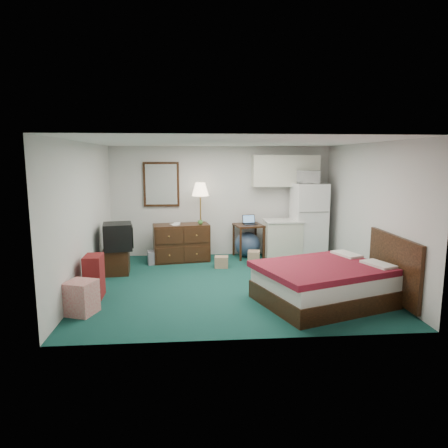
{
  "coord_description": "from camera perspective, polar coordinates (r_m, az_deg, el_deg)",
  "views": [
    {
      "loc": [
        -0.66,
        -6.87,
        2.22
      ],
      "look_at": [
        -0.07,
        0.53,
        1.0
      ],
      "focal_mm": 32.0,
      "sensor_mm": 36.0,
      "label": 1
    }
  ],
  "objects": [
    {
      "name": "headboard",
      "position": [
        6.8,
        23.03,
        -5.65
      ],
      "size": [
        0.06,
        1.56,
        1.0
      ],
      "primitive_type": null,
      "color": "black",
      "rests_on": "walls"
    },
    {
      "name": "dresser",
      "position": [
        8.78,
        -6.11,
        -2.66
      ],
      "size": [
        1.26,
        0.72,
        0.81
      ],
      "primitive_type": null,
      "rotation": [
        0.0,
        0.0,
        0.15
      ],
      "color": "black",
      "rests_on": "floor"
    },
    {
      "name": "crt_tv",
      "position": [
        7.96,
        -14.95,
        -1.71
      ],
      "size": [
        0.65,
        0.68,
        0.51
      ],
      "primitive_type": null,
      "rotation": [
        0.0,
        0.0,
        0.18
      ],
      "color": "black",
      "rests_on": "tv_stand"
    },
    {
      "name": "tv_stand",
      "position": [
        8.09,
        -15.13,
        -5.16
      ],
      "size": [
        0.53,
        0.57,
        0.49
      ],
      "primitive_type": null,
      "rotation": [
        0.0,
        0.0,
        0.09
      ],
      "color": "black",
      "rests_on": "floor"
    },
    {
      "name": "suitcase",
      "position": [
        6.79,
        -18.08,
        -7.14
      ],
      "size": [
        0.28,
        0.44,
        0.7
      ],
      "primitive_type": null,
      "rotation": [
        0.0,
        0.0,
        0.03
      ],
      "color": "#5F0E0B",
      "rests_on": "floor"
    },
    {
      "name": "retail_box",
      "position": [
        6.2,
        -19.76,
        -9.86
      ],
      "size": [
        0.5,
        0.5,
        0.49
      ],
      "primitive_type": null,
      "rotation": [
        0.0,
        0.0,
        -0.35
      ],
      "color": "beige",
      "rests_on": "floor"
    },
    {
      "name": "kitchen_counter",
      "position": [
        8.97,
        8.36,
        -2.33
      ],
      "size": [
        0.78,
        0.59,
        0.85
      ],
      "primitive_type": null,
      "rotation": [
        0.0,
        0.0,
        -0.0
      ],
      "color": "silver",
      "rests_on": "floor"
    },
    {
      "name": "book_a",
      "position": [
        8.57,
        -7.59,
        0.56
      ],
      "size": [
        0.16,
        0.08,
        0.23
      ],
      "primitive_type": "imported",
      "rotation": [
        0.0,
        0.0,
        0.39
      ],
      "color": "#95785C",
      "rests_on": "dresser"
    },
    {
      "name": "laptop",
      "position": [
        8.98,
        3.77,
        0.57
      ],
      "size": [
        0.34,
        0.3,
        0.2
      ],
      "primitive_type": null,
      "rotation": [
        0.0,
        0.0,
        0.21
      ],
      "color": "black",
      "rests_on": "desk"
    },
    {
      "name": "walls",
      "position": [
        6.97,
        0.91,
        1.32
      ],
      "size": [
        5.01,
        4.51,
        2.5
      ],
      "color": "silver",
      "rests_on": "floor"
    },
    {
      "name": "mirror",
      "position": [
        9.14,
        -8.94,
        5.62
      ],
      "size": [
        0.8,
        0.06,
        1.0
      ],
      "primitive_type": null,
      "color": "white",
      "rests_on": "walls"
    },
    {
      "name": "book_b",
      "position": [
        8.76,
        -7.21,
        0.66
      ],
      "size": [
        0.15,
        0.02,
        0.2
      ],
      "primitive_type": "imported",
      "rotation": [
        0.0,
        0.0,
        0.01
      ],
      "color": "#95785C",
      "rests_on": "dresser"
    },
    {
      "name": "desk",
      "position": [
        9.06,
        3.49,
        -2.43
      ],
      "size": [
        0.7,
        0.7,
        0.76
      ],
      "primitive_type": null,
      "rotation": [
        0.0,
        0.0,
        0.19
      ],
      "color": "black",
      "rests_on": "floor"
    },
    {
      "name": "cardboard_box_a",
      "position": [
        8.26,
        -0.37,
        -5.44
      ],
      "size": [
        0.3,
        0.26,
        0.23
      ],
      "primitive_type": null,
      "rotation": [
        0.0,
        0.0,
        -0.1
      ],
      "color": "#95785C",
      "rests_on": "floor"
    },
    {
      "name": "cardboard_box_b",
      "position": [
        8.51,
        4.28,
        -4.83
      ],
      "size": [
        0.3,
        0.33,
        0.29
      ],
      "primitive_type": null,
      "rotation": [
        0.0,
        0.0,
        -0.21
      ],
      "color": "#95785C",
      "rests_on": "floor"
    },
    {
      "name": "microwave",
      "position": [
        8.97,
        11.98,
        6.78
      ],
      "size": [
        0.57,
        0.42,
        0.34
      ],
      "primitive_type": "imported",
      "rotation": [
        0.0,
        0.0,
        -0.29
      ],
      "color": "white",
      "rests_on": "fridge"
    },
    {
      "name": "mug",
      "position": [
        8.64,
        -3.41,
        0.31
      ],
      "size": [
        0.12,
        0.1,
        0.11
      ],
      "primitive_type": "imported",
      "rotation": [
        0.0,
        0.0,
        0.1
      ],
      "color": "#4A8F3F",
      "rests_on": "dresser"
    },
    {
      "name": "floor_lamp",
      "position": [
        8.84,
        -3.37,
        0.4
      ],
      "size": [
        0.41,
        0.41,
        1.71
      ],
      "primitive_type": null,
      "rotation": [
        0.0,
        0.0,
        0.11
      ],
      "color": "#BA863E",
      "rests_on": "floor"
    },
    {
      "name": "upper_cabinets",
      "position": [
        9.2,
        8.76,
        7.52
      ],
      "size": [
        1.5,
        0.35,
        0.7
      ],
      "primitive_type": null,
      "color": "silver",
      "rests_on": "walls"
    },
    {
      "name": "ceiling",
      "position": [
        6.91,
        0.94,
        11.63
      ],
      "size": [
        5.0,
        4.5,
        0.01
      ],
      "primitive_type": "cube",
      "color": "silver",
      "rests_on": "walls"
    },
    {
      "name": "exercise_ball",
      "position": [
        9.12,
        3.36,
        -2.93
      ],
      "size": [
        0.67,
        0.67,
        0.57
      ],
      "primitive_type": "sphere",
      "rotation": [
        0.0,
        0.0,
        0.18
      ],
      "color": "navy",
      "rests_on": "floor"
    },
    {
      "name": "floor",
      "position": [
        7.25,
        0.88,
        -8.51
      ],
      "size": [
        5.0,
        4.5,
        0.01
      ],
      "primitive_type": "cube",
      "color": "#0A2E2B",
      "rests_on": "ground"
    },
    {
      "name": "file_bin",
      "position": [
        8.69,
        -9.51,
        -4.68
      ],
      "size": [
        0.45,
        0.37,
        0.28
      ],
      "primitive_type": null,
      "rotation": [
        0.0,
        0.0,
        0.19
      ],
      "color": "slate",
      "rests_on": "floor"
    },
    {
      "name": "fridge",
      "position": [
        9.12,
        11.98,
        0.42
      ],
      "size": [
        0.73,
        0.73,
        1.68
      ],
      "primitive_type": null,
      "rotation": [
        0.0,
        0.0,
        0.05
      ],
      "color": "white",
      "rests_on": "floor"
    },
    {
      "name": "bed",
      "position": [
        6.44,
        14.03,
        -8.33
      ],
      "size": [
        2.24,
        1.99,
        0.59
      ],
      "primitive_type": null,
      "rotation": [
        0.0,
        0.0,
        0.34
      ],
      "color": "maroon",
      "rests_on": "floor"
    }
  ]
}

